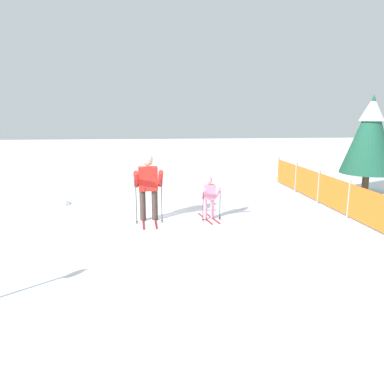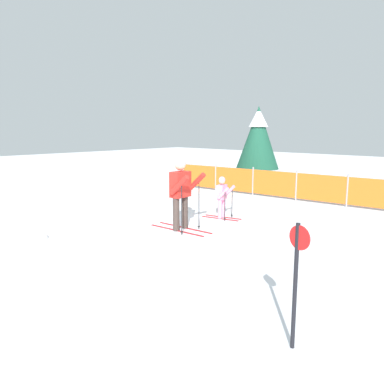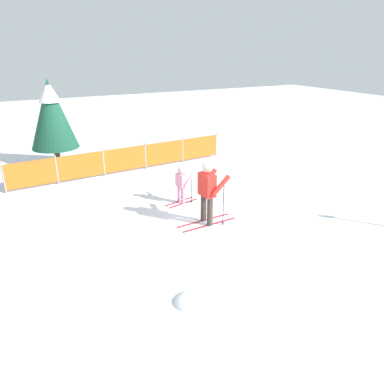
{
  "view_description": "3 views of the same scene",
  "coord_description": "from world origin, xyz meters",
  "px_view_note": "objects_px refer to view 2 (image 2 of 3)",
  "views": [
    {
      "loc": [
        10.0,
        0.42,
        2.97
      ],
      "look_at": [
        0.11,
        1.28,
        0.79
      ],
      "focal_mm": 35.0,
      "sensor_mm": 36.0,
      "label": 1
    },
    {
      "loc": [
        6.48,
        -6.47,
        2.53
      ],
      "look_at": [
        -0.11,
        0.65,
        0.88
      ],
      "focal_mm": 35.0,
      "sensor_mm": 36.0,
      "label": 2
    },
    {
      "loc": [
        -4.79,
        -8.2,
        4.7
      ],
      "look_at": [
        -0.19,
        0.59,
        0.81
      ],
      "focal_mm": 35.0,
      "sensor_mm": 36.0,
      "label": 3
    }
  ],
  "objects_px": {
    "safety_fence": "(274,183)",
    "conifer_far": "(258,137)",
    "skier_adult": "(181,187)",
    "trail_marker": "(296,273)",
    "skier_child": "(222,194)"
  },
  "relations": [
    {
      "from": "safety_fence",
      "to": "conifer_far",
      "type": "distance_m",
      "value": 3.58
    },
    {
      "from": "skier_adult",
      "to": "trail_marker",
      "type": "height_order",
      "value": "skier_adult"
    },
    {
      "from": "skier_adult",
      "to": "conifer_far",
      "type": "distance_m",
      "value": 8.33
    },
    {
      "from": "safety_fence",
      "to": "skier_adult",
      "type": "bearing_deg",
      "value": -83.78
    },
    {
      "from": "skier_adult",
      "to": "skier_child",
      "type": "distance_m",
      "value": 1.71
    },
    {
      "from": "skier_adult",
      "to": "skier_child",
      "type": "xyz_separation_m",
      "value": [
        0.0,
        1.66,
        -0.4
      ]
    },
    {
      "from": "trail_marker",
      "to": "conifer_far",
      "type": "bearing_deg",
      "value": 124.94
    },
    {
      "from": "skier_adult",
      "to": "conifer_far",
      "type": "bearing_deg",
      "value": 106.3
    },
    {
      "from": "skier_child",
      "to": "trail_marker",
      "type": "distance_m",
      "value": 6.41
    },
    {
      "from": "skier_child",
      "to": "conifer_far",
      "type": "bearing_deg",
      "value": 101.5
    },
    {
      "from": "skier_child",
      "to": "safety_fence",
      "type": "distance_m",
      "value": 3.87
    },
    {
      "from": "conifer_far",
      "to": "trail_marker",
      "type": "distance_m",
      "value": 12.98
    },
    {
      "from": "conifer_far",
      "to": "trail_marker",
      "type": "height_order",
      "value": "conifer_far"
    },
    {
      "from": "safety_fence",
      "to": "conifer_far",
      "type": "xyz_separation_m",
      "value": [
        -2.21,
        2.29,
        1.64
      ]
    },
    {
      "from": "skier_child",
      "to": "conifer_far",
      "type": "xyz_separation_m",
      "value": [
        -2.81,
        6.11,
        1.47
      ]
    }
  ]
}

